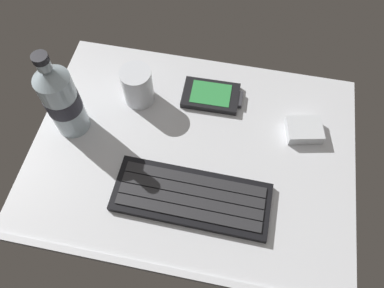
% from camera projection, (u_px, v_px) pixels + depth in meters
% --- Properties ---
extents(ground_plane, '(0.64, 0.48, 0.03)m').
position_uv_depth(ground_plane, '(192.00, 155.00, 0.76)').
color(ground_plane, silver).
extents(keyboard, '(0.29, 0.11, 0.02)m').
position_uv_depth(keyboard, '(191.00, 197.00, 0.69)').
color(keyboard, black).
rests_on(keyboard, ground_plane).
extents(handheld_device, '(0.13, 0.08, 0.02)m').
position_uv_depth(handheld_device, '(211.00, 96.00, 0.81)').
color(handheld_device, black).
rests_on(handheld_device, ground_plane).
extents(juice_cup, '(0.06, 0.06, 0.09)m').
position_uv_depth(juice_cup, '(138.00, 87.00, 0.78)').
color(juice_cup, silver).
rests_on(juice_cup, ground_plane).
extents(water_bottle, '(0.07, 0.07, 0.21)m').
position_uv_depth(water_bottle, '(61.00, 99.00, 0.70)').
color(water_bottle, silver).
rests_on(water_bottle, ground_plane).
extents(charger_block, '(0.08, 0.07, 0.02)m').
position_uv_depth(charger_block, '(304.00, 130.00, 0.76)').
color(charger_block, silver).
rests_on(charger_block, ground_plane).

